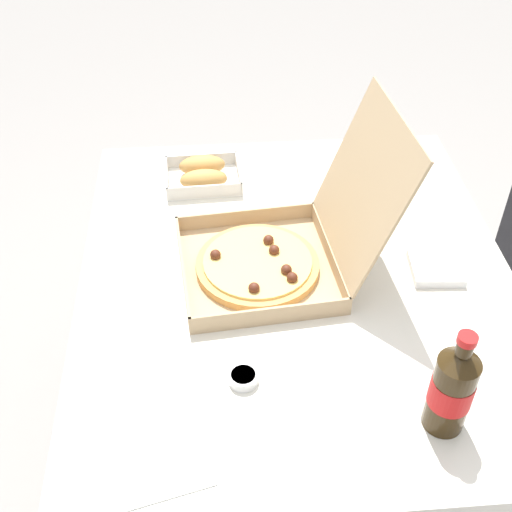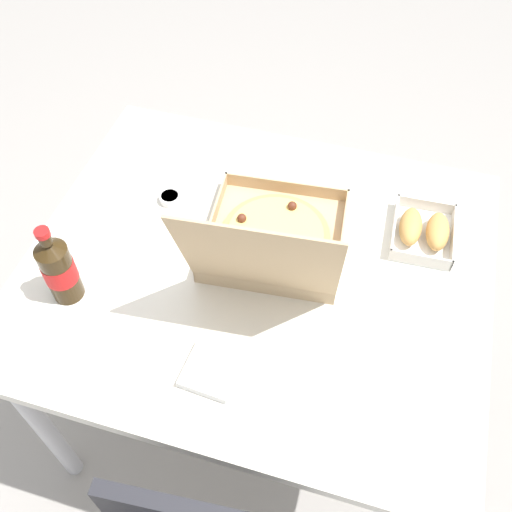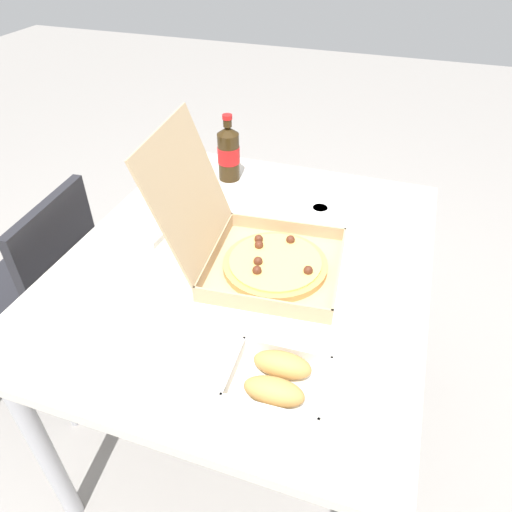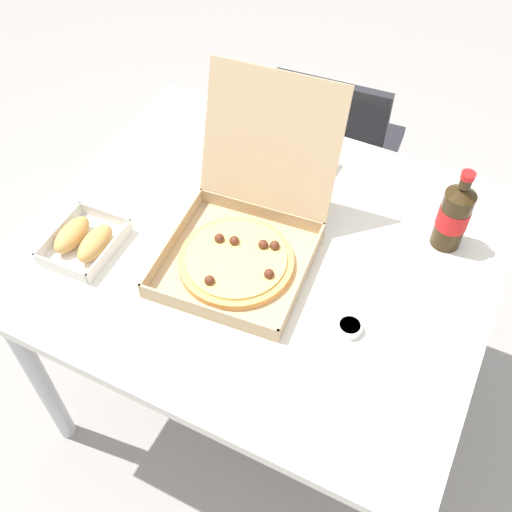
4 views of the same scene
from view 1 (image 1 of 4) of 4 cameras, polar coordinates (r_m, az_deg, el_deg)
ground_plane at (r=2.03m, az=2.67°, el=-17.32°), size 10.00×10.00×0.00m
dining_table at (r=1.51m, az=3.45°, el=-4.01°), size 1.11×0.95×0.75m
pizza_box_open at (r=1.43m, az=1.85°, el=0.46°), size 0.37×0.47×0.36m
bread_side_box at (r=1.72m, az=-4.60°, el=7.06°), size 0.16×0.20×0.06m
cola_bottle at (r=1.17m, az=16.55°, el=-10.91°), size 0.07×0.07×0.22m
paper_menu at (r=1.18m, az=-8.40°, el=-15.73°), size 0.24×0.19×0.00m
napkin_pile at (r=1.50m, az=15.26°, el=-1.01°), size 0.12×0.12×0.02m
dipping_sauce_cup at (r=1.24m, az=-1.11°, el=-10.41°), size 0.06×0.06×0.02m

